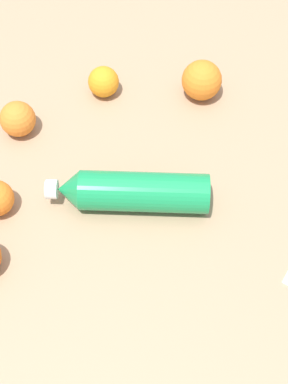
# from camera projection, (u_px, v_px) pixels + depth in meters

# --- Properties ---
(ground_plane) EXTENTS (2.40, 2.40, 0.00)m
(ground_plane) POSITION_uv_depth(u_px,v_px,m) (169.00, 200.00, 1.08)
(ground_plane) COLOR #9E7F60
(water_bottle) EXTENTS (0.18, 0.29, 0.07)m
(water_bottle) POSITION_uv_depth(u_px,v_px,m) (131.00, 192.00, 1.04)
(water_bottle) COLOR #198C4C
(water_bottle) RESTS_ON ground_plane
(orange_0) EXTENTS (0.07, 0.07, 0.07)m
(orange_0) POSITION_uv_depth(u_px,v_px,m) (18.00, 119.00, 1.14)
(orange_0) COLOR orange
(orange_0) RESTS_ON ground_plane
(orange_2) EXTENTS (0.07, 0.07, 0.07)m
(orange_2) POSITION_uv_depth(u_px,v_px,m) (103.00, 82.00, 1.21)
(orange_2) COLOR orange
(orange_2) RESTS_ON ground_plane
(orange_4) EXTENTS (0.08, 0.08, 0.08)m
(orange_4) POSITION_uv_depth(u_px,v_px,m) (202.00, 80.00, 1.19)
(orange_4) COLOR orange
(orange_4) RESTS_ON ground_plane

